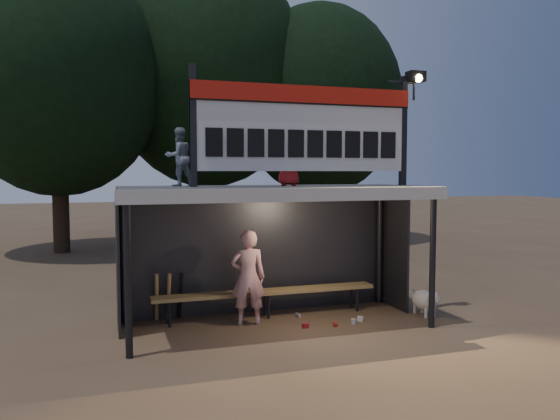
% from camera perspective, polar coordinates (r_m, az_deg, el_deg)
% --- Properties ---
extents(ground, '(80.00, 80.00, 0.00)m').
position_cam_1_polar(ground, '(9.30, -0.42, -11.96)').
color(ground, '#4F3A27').
rests_on(ground, ground).
extents(player, '(0.65, 0.49, 1.59)m').
position_cam_1_polar(player, '(9.19, -3.35, -7.03)').
color(player, white).
rests_on(player, ground).
extents(child_a, '(0.56, 0.51, 0.95)m').
position_cam_1_polar(child_a, '(9.04, -10.53, 5.46)').
color(child_a, gray).
rests_on(child_a, dugout_shelter).
extents(child_b, '(0.54, 0.45, 0.95)m').
position_cam_1_polar(child_b, '(9.18, 0.92, 5.48)').
color(child_b, '#A8191C').
rests_on(child_b, dugout_shelter).
extents(dugout_shelter, '(5.10, 2.08, 2.32)m').
position_cam_1_polar(dugout_shelter, '(9.20, -0.89, -0.43)').
color(dugout_shelter, '#38383A').
rests_on(dugout_shelter, ground).
extents(scoreboard_assembly, '(4.10, 0.27, 1.99)m').
position_cam_1_polar(scoreboard_assembly, '(9.14, 2.96, 8.81)').
color(scoreboard_assembly, black).
rests_on(scoreboard_assembly, dugout_shelter).
extents(bench, '(4.00, 0.35, 0.48)m').
position_cam_1_polar(bench, '(9.70, -1.41, -8.64)').
color(bench, olive).
rests_on(bench, ground).
extents(tree_left, '(6.46, 6.46, 9.27)m').
position_cam_1_polar(tree_left, '(18.81, -22.26, 12.76)').
color(tree_left, '#302115').
rests_on(tree_left, ground).
extents(tree_mid, '(7.22, 7.22, 10.36)m').
position_cam_1_polar(tree_mid, '(20.68, -7.59, 14.02)').
color(tree_mid, '#312416').
rests_on(tree_mid, ground).
extents(tree_right, '(6.08, 6.08, 8.72)m').
position_cam_1_polar(tree_right, '(20.69, 4.13, 11.30)').
color(tree_right, black).
rests_on(tree_right, ground).
extents(dog, '(0.36, 0.81, 0.49)m').
position_cam_1_polar(dog, '(10.15, 14.97, -9.10)').
color(dog, beige).
rests_on(dog, ground).
extents(bats, '(0.48, 0.33, 0.84)m').
position_cam_1_polar(bats, '(9.64, -11.57, -8.83)').
color(bats, '#A17A4B').
rests_on(bats, ground).
extents(litter, '(1.16, 0.87, 0.08)m').
position_cam_1_polar(litter, '(9.45, 5.33, -11.46)').
color(litter, '#A51C1F').
rests_on(litter, ground).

